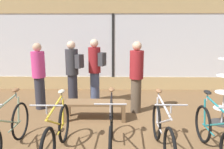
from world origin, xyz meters
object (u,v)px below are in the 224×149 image
at_px(customer_by_window, 136,76).
at_px(customer_near_bench, 39,75).
at_px(bicycle_left, 57,133).
at_px(accessory_rack, 224,96).
at_px(bicycle_center, 111,130).
at_px(bicycle_far_left, 7,131).
at_px(customer_near_rack, 73,71).
at_px(bicycle_far_right, 215,135).
at_px(customer_mid_floor, 95,69).
at_px(bicycle_right, 162,132).
at_px(display_bench, 95,105).

bearing_deg(customer_by_window, customer_near_bench, 175.18).
relative_size(bicycle_left, accessory_rack, 1.09).
relative_size(bicycle_left, bicycle_center, 0.96).
height_order(bicycle_far_left, customer_by_window, customer_by_window).
bearing_deg(customer_near_rack, accessory_rack, -18.72).
xyz_separation_m(bicycle_far_left, bicycle_center, (1.73, 0.09, -0.01)).
xyz_separation_m(bicycle_center, customer_near_bench, (-1.92, 2.08, 0.52)).
xyz_separation_m(bicycle_far_right, accessory_rack, (0.76, 1.31, 0.26)).
xyz_separation_m(bicycle_left, accessory_rack, (3.33, 1.33, 0.25)).
relative_size(customer_by_window, customer_mid_floor, 0.98).
relative_size(bicycle_far_left, bicycle_left, 1.04).
bearing_deg(customer_near_bench, accessory_rack, -11.55).
height_order(bicycle_far_left, bicycle_right, bicycle_far_left).
height_order(bicycle_center, display_bench, bicycle_center).
xyz_separation_m(display_bench, customer_near_bench, (-1.51, 0.69, 0.57)).
height_order(bicycle_right, display_bench, bicycle_right).
relative_size(bicycle_far_left, customer_mid_floor, 0.97).
bearing_deg(bicycle_left, display_bench, 72.72).
relative_size(bicycle_right, customer_by_window, 0.96).
bearing_deg(bicycle_far_right, bicycle_left, -179.65).
bearing_deg(accessory_rack, bicycle_far_left, -163.03).
relative_size(accessory_rack, display_bench, 1.11).
distance_m(bicycle_far_left, customer_mid_floor, 2.98).
bearing_deg(bicycle_center, customer_near_bench, 132.70).
bearing_deg(accessory_rack, customer_by_window, 159.89).
bearing_deg(bicycle_left, bicycle_right, 3.35).
bearing_deg(customer_by_window, customer_mid_floor, 147.23).
bearing_deg(display_bench, bicycle_far_left, -131.96).
xyz_separation_m(bicycle_right, customer_mid_floor, (-1.35, 2.61, 0.60)).
xyz_separation_m(bicycle_right, customer_near_bench, (-2.77, 2.12, 0.53)).
bearing_deg(customer_mid_floor, bicycle_far_left, -114.84).
bearing_deg(accessory_rack, bicycle_center, -154.17).
xyz_separation_m(bicycle_far_left, customer_mid_floor, (1.23, 2.65, 0.58)).
relative_size(bicycle_center, accessory_rack, 1.14).
bearing_deg(customer_mid_floor, customer_by_window, -32.77).
xyz_separation_m(bicycle_far_left, bicycle_far_right, (3.42, -0.04, -0.02)).
height_order(bicycle_far_left, bicycle_center, bicycle_far_left).
height_order(bicycle_right, bicycle_far_right, bicycle_right).
height_order(bicycle_left, customer_by_window, customer_by_window).
height_order(bicycle_left, customer_mid_floor, customer_mid_floor).
height_order(customer_mid_floor, customer_near_bench, customer_mid_floor).
distance_m(bicycle_far_left, customer_near_rack, 2.61).
distance_m(bicycle_right, bicycle_far_right, 0.84).
height_order(customer_near_rack, customer_by_window, customer_by_window).
distance_m(bicycle_right, customer_mid_floor, 3.00).
height_order(accessory_rack, display_bench, accessory_rack).
distance_m(bicycle_left, customer_near_rack, 2.60).
xyz_separation_m(bicycle_left, customer_near_rack, (-0.22, 2.53, 0.57)).
distance_m(bicycle_far_right, customer_near_rack, 3.80).
distance_m(bicycle_left, bicycle_right, 1.73).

